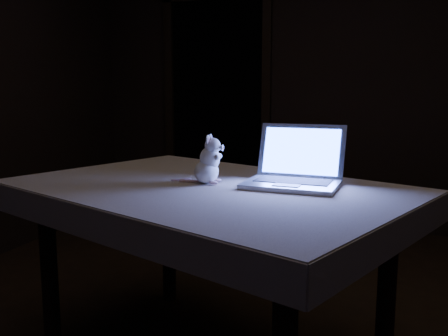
% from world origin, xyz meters
% --- Properties ---
extents(back_wall, '(4.50, 0.04, 2.60)m').
position_xyz_m(back_wall, '(0.00, 2.50, 1.30)').
color(back_wall, black).
rests_on(back_wall, ground).
extents(doorway, '(1.06, 0.36, 2.13)m').
position_xyz_m(doorway, '(-1.10, 2.50, 1.06)').
color(doorway, black).
rests_on(doorway, back_wall).
extents(table, '(1.79, 1.47, 0.82)m').
position_xyz_m(table, '(-0.20, -0.03, 0.41)').
color(table, black).
rests_on(table, floor).
extents(tablecloth, '(1.82, 1.37, 0.12)m').
position_xyz_m(tablecloth, '(-0.16, 0.01, 0.77)').
color(tablecloth, beige).
rests_on(tablecloth, table).
extents(laptop, '(0.40, 0.35, 0.26)m').
position_xyz_m(laptop, '(0.14, 0.05, 0.97)').
color(laptop, '#ACACB0').
rests_on(laptop, tablecloth).
extents(plush_mouse, '(0.16, 0.16, 0.21)m').
position_xyz_m(plush_mouse, '(-0.22, 0.00, 0.94)').
color(plush_mouse, white).
rests_on(plush_mouse, tablecloth).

